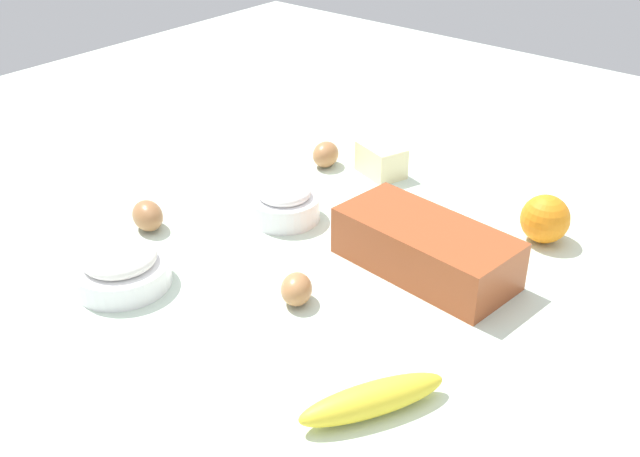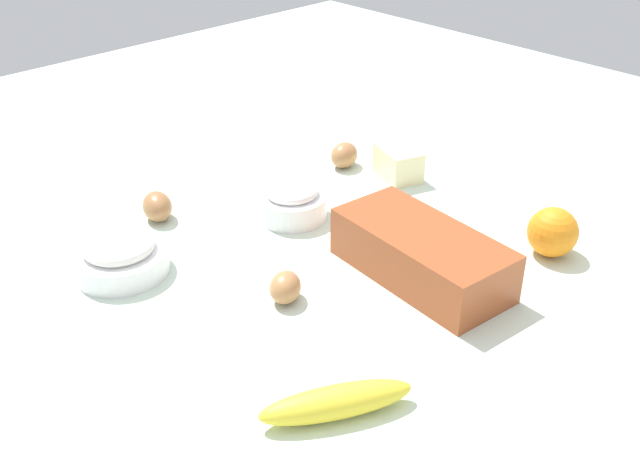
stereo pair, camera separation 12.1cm
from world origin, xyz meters
TOP-DOWN VIEW (x-y plane):
  - ground_plane at (0.00, 0.00)m, footprint 2.40×2.40m
  - loaf_pan at (-0.16, -0.06)m, footprint 0.29×0.16m
  - flour_bowl at (0.17, 0.27)m, footprint 0.15×0.15m
  - sugar_bowl at (0.11, -0.04)m, footprint 0.12×0.12m
  - banana at (-0.29, 0.25)m, footprint 0.13×0.19m
  - orange_fruit at (-0.26, -0.26)m, footprint 0.08×0.08m
  - butter_block at (0.09, -0.29)m, footprint 0.11×0.09m
  - egg_near_butter at (0.27, 0.13)m, footprint 0.08×0.07m
  - egg_beside_bowl at (-0.07, 0.13)m, footprint 0.07×0.07m
  - egg_loose at (0.20, -0.25)m, footprint 0.07×0.07m

SIDE VIEW (x-z plane):
  - ground_plane at x=0.00m, z-range -0.02..0.00m
  - banana at x=-0.29m, z-range 0.00..0.04m
  - egg_beside_bowl at x=-0.07m, z-range 0.00..0.05m
  - egg_loose at x=0.20m, z-range 0.00..0.05m
  - egg_near_butter at x=0.27m, z-range 0.00..0.05m
  - butter_block at x=0.09m, z-range 0.00..0.06m
  - flour_bowl at x=0.17m, z-range 0.00..0.06m
  - sugar_bowl at x=0.11m, z-range 0.00..0.07m
  - orange_fruit at x=-0.26m, z-range 0.00..0.08m
  - loaf_pan at x=-0.16m, z-range 0.00..0.08m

